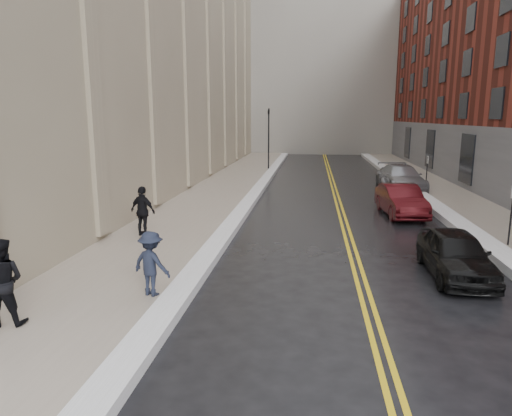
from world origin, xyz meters
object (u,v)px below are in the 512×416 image
(car_silver_near, at_px, (401,178))
(pedestrian_b, at_px, (151,264))
(car_maroon, at_px, (401,200))
(pedestrian_a, at_px, (1,282))
(pedestrian_c, at_px, (143,211))
(car_silver_far, at_px, (396,178))
(car_black, at_px, (455,254))

(car_silver_near, relative_size, pedestrian_b, 3.29)
(car_maroon, distance_m, pedestrian_a, 16.86)
(pedestrian_a, xyz_separation_m, pedestrian_c, (0.27, 7.53, -0.02))
(pedestrian_b, bearing_deg, car_silver_far, -94.85)
(car_silver_far, bearing_deg, car_black, -91.38)
(car_maroon, relative_size, pedestrian_a, 2.29)
(car_silver_near, height_order, pedestrian_a, pedestrian_a)
(car_maroon, relative_size, pedestrian_b, 2.68)
(car_silver_near, distance_m, pedestrian_a, 24.03)
(car_maroon, distance_m, pedestrian_c, 11.76)
(car_black, bearing_deg, pedestrian_c, 165.11)
(car_silver_near, bearing_deg, pedestrian_c, -136.27)
(pedestrian_a, distance_m, pedestrian_b, 3.25)
(car_silver_near, distance_m, pedestrian_c, 17.74)
(car_maroon, bearing_deg, pedestrian_c, -156.54)
(pedestrian_a, bearing_deg, car_silver_near, -131.92)
(pedestrian_a, height_order, pedestrian_b, pedestrian_a)
(car_silver_near, relative_size, car_silver_far, 1.16)
(car_black, relative_size, pedestrian_c, 2.12)
(car_silver_far, bearing_deg, pedestrian_a, -116.14)
(car_silver_near, height_order, car_silver_far, car_silver_near)
(car_maroon, height_order, pedestrian_c, pedestrian_c)
(pedestrian_a, bearing_deg, car_maroon, -140.87)
(car_maroon, height_order, car_silver_near, car_silver_near)
(car_black, xyz_separation_m, car_maroon, (0.00, 8.36, 0.05))
(car_maroon, xyz_separation_m, car_silver_far, (1.20, 8.34, -0.08))
(car_black, height_order, pedestrian_b, pedestrian_b)
(car_silver_near, xyz_separation_m, pedestrian_a, (-12.05, -20.79, 0.33))
(pedestrian_a, bearing_deg, car_silver_far, -130.70)
(car_silver_far, distance_m, pedestrian_c, 18.09)
(car_silver_far, distance_m, pedestrian_a, 24.49)
(pedestrian_c, bearing_deg, car_black, -174.19)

